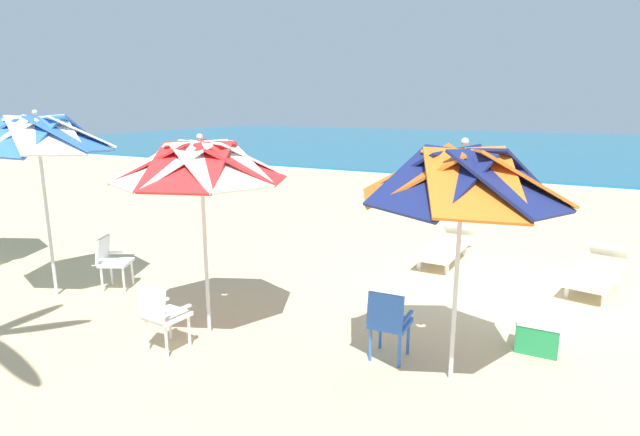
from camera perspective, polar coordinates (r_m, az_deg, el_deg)
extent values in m
plane|color=#D3B784|center=(8.59, 19.42, -8.15)|extent=(80.00, 80.00, 0.00)
cube|color=#19607F|center=(38.83, 26.20, 7.13)|extent=(80.00, 36.00, 0.10)
cube|color=white|center=(20.64, 24.53, 3.35)|extent=(80.00, 0.70, 0.01)
cylinder|color=silver|center=(5.60, 14.98, -7.83)|extent=(0.05, 0.05, 2.06)
cube|color=orange|center=(5.43, 21.16, 4.42)|extent=(1.19, 1.12, 0.58)
cube|color=navy|center=(5.74, 18.70, 5.02)|extent=(1.13, 1.15, 0.58)
cube|color=orange|center=(5.82, 14.81, 5.36)|extent=(1.12, 1.19, 0.58)
cube|color=navy|center=(5.62, 11.34, 5.28)|extent=(1.15, 1.13, 0.58)
cube|color=orange|center=(5.24, 10.10, 4.81)|extent=(1.19, 1.12, 0.58)
cube|color=navy|center=(4.89, 12.26, 4.17)|extent=(1.13, 1.15, 0.58)
cube|color=orange|center=(4.80, 16.85, 3.76)|extent=(1.12, 1.19, 0.58)
cube|color=navy|center=(5.04, 20.62, 3.88)|extent=(1.15, 1.13, 0.58)
sphere|color=silver|center=(5.27, 15.95, 8.23)|extent=(0.08, 0.08, 0.08)
cube|color=blue|center=(6.14, 7.87, -11.59)|extent=(0.45, 0.45, 0.05)
cube|color=blue|center=(5.87, 7.32, -10.33)|extent=(0.42, 0.11, 0.40)
cube|color=blue|center=(6.15, 6.10, -10.36)|extent=(0.05, 0.40, 0.03)
cube|color=blue|center=(6.04, 9.74, -10.92)|extent=(0.05, 0.40, 0.03)
cylinder|color=blue|center=(6.43, 6.77, -12.64)|extent=(0.04, 0.04, 0.41)
cylinder|color=blue|center=(6.34, 9.86, -13.13)|extent=(0.04, 0.04, 0.41)
cylinder|color=blue|center=(6.13, 5.67, -13.94)|extent=(0.04, 0.04, 0.41)
cylinder|color=blue|center=(6.04, 8.91, -14.49)|extent=(0.04, 0.04, 0.41)
cylinder|color=silver|center=(6.67, -12.70, -4.17)|extent=(0.05, 0.05, 2.10)
cube|color=red|center=(6.28, -8.64, 6.27)|extent=(1.21, 1.14, 0.50)
cube|color=white|center=(6.68, -9.19, 6.62)|extent=(1.15, 1.20, 0.50)
cube|color=red|center=(6.93, -11.88, 6.72)|extent=(1.14, 1.21, 0.50)
cube|color=white|center=(6.90, -15.22, 6.53)|extent=(1.20, 1.15, 0.50)
cube|color=red|center=(6.61, -17.58, 6.13)|extent=(1.21, 1.14, 0.50)
cube|color=white|center=(6.21, -17.56, 5.75)|extent=(1.15, 1.20, 0.50)
cube|color=red|center=(5.93, -14.79, 5.62)|extent=(1.14, 1.21, 0.50)
cube|color=white|center=(5.97, -10.92, 5.84)|extent=(1.20, 1.15, 0.50)
sphere|color=silver|center=(6.40, -13.36, 8.86)|extent=(0.08, 0.08, 0.08)
cube|color=white|center=(6.55, -16.79, -10.41)|extent=(0.48, 0.48, 0.05)
cube|color=white|center=(6.35, -18.32, -9.07)|extent=(0.43, 0.14, 0.40)
cube|color=white|center=(6.66, -17.98, -9.10)|extent=(0.08, 0.40, 0.03)
cube|color=white|center=(6.37, -15.68, -9.96)|extent=(0.08, 0.40, 0.03)
cylinder|color=white|center=(6.87, -16.50, -11.40)|extent=(0.04, 0.04, 0.41)
cylinder|color=white|center=(6.62, -14.47, -12.20)|extent=(0.04, 0.04, 0.41)
cylinder|color=white|center=(6.67, -18.84, -12.30)|extent=(0.04, 0.04, 0.41)
cylinder|color=white|center=(6.42, -16.85, -13.19)|extent=(0.04, 0.04, 0.41)
cylinder|color=silver|center=(8.81, -28.20, -0.49)|extent=(0.05, 0.05, 2.34)
cube|color=blue|center=(8.36, -26.17, 8.43)|extent=(1.20, 1.11, 0.56)
cube|color=white|center=(8.75, -25.80, 8.60)|extent=(1.13, 1.15, 0.56)
cube|color=blue|center=(9.07, -27.32, 8.55)|extent=(1.11, 1.20, 0.56)
cube|color=white|center=(9.15, -29.78, 8.32)|extent=(1.15, 1.13, 0.56)
cube|color=blue|center=(8.94, -31.91, 8.01)|extent=(1.20, 1.11, 0.56)
cube|color=blue|center=(8.22, -31.13, 7.85)|extent=(1.11, 1.20, 0.56)
cube|color=white|center=(8.13, -28.41, 8.12)|extent=(1.15, 1.13, 0.56)
sphere|color=silver|center=(8.63, -29.36, 10.29)|extent=(0.08, 0.08, 0.08)
cube|color=white|center=(8.89, -21.90, -4.66)|extent=(0.59, 0.59, 0.05)
cube|color=white|center=(8.91, -23.20, -3.23)|extent=(0.27, 0.42, 0.40)
cube|color=white|center=(9.03, -21.46, -3.62)|extent=(0.37, 0.21, 0.03)
cube|color=white|center=(8.68, -22.48, -4.35)|extent=(0.37, 0.21, 0.03)
cylinder|color=white|center=(9.04, -20.31, -5.79)|extent=(0.04, 0.04, 0.41)
cylinder|color=white|center=(8.73, -21.17, -6.50)|extent=(0.04, 0.04, 0.41)
cylinder|color=white|center=(9.18, -22.36, -5.69)|extent=(0.04, 0.04, 0.41)
cylinder|color=white|center=(8.88, -23.28, -6.38)|extent=(0.04, 0.04, 0.41)
cube|color=white|center=(9.37, 28.43, -5.64)|extent=(0.95, 1.79, 0.06)
cube|color=white|center=(10.33, 29.62, -3.09)|extent=(0.69, 0.59, 0.36)
cube|color=white|center=(8.78, 29.22, -7.87)|extent=(0.06, 0.06, 0.22)
cube|color=white|center=(8.86, 25.94, -7.34)|extent=(0.06, 0.06, 0.22)
cube|color=white|center=(9.98, 30.47, -5.65)|extent=(0.06, 0.06, 0.22)
cube|color=white|center=(10.05, 27.59, -5.21)|extent=(0.06, 0.06, 0.22)
cube|color=white|center=(9.91, 13.67, -3.48)|extent=(0.69, 1.72, 0.06)
cube|color=white|center=(10.85, 15.26, -1.15)|extent=(0.62, 0.50, 0.36)
cube|color=white|center=(9.30, 14.06, -5.48)|extent=(0.06, 0.06, 0.22)
cube|color=white|center=(9.44, 11.06, -5.07)|extent=(0.06, 0.06, 0.22)
cube|color=white|center=(10.49, 15.94, -3.52)|extent=(0.06, 0.06, 0.22)
cube|color=white|center=(10.61, 13.25, -3.18)|extent=(0.06, 0.06, 0.22)
cube|color=#238C4C|center=(6.86, 23.22, -12.23)|extent=(0.48, 0.32, 0.36)
cube|color=white|center=(6.78, 23.36, -10.69)|extent=(0.50, 0.34, 0.04)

